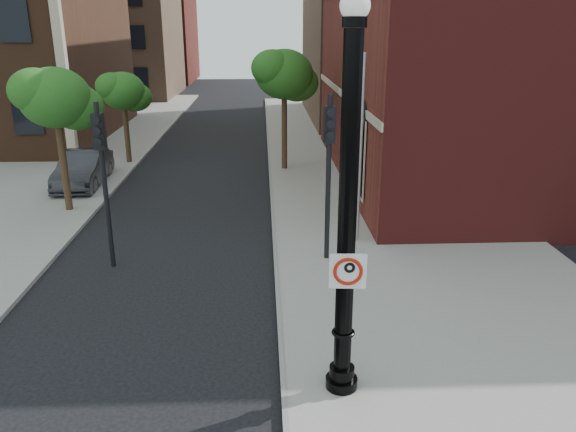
{
  "coord_description": "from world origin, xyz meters",
  "views": [
    {
      "loc": [
        1.75,
        -8.89,
        6.13
      ],
      "look_at": [
        2.25,
        2.0,
        2.4
      ],
      "focal_mm": 35.0,
      "sensor_mm": 36.0,
      "label": 1
    }
  ],
  "objects_px": {
    "parked_car": "(83,169)",
    "traffic_signal_right": "(329,153)",
    "traffic_signal_left": "(102,159)",
    "lamppost": "(347,230)",
    "no_parking_sign": "(348,271)"
  },
  "relations": [
    {
      "from": "parked_car",
      "to": "traffic_signal_right",
      "type": "xyz_separation_m",
      "value": [
        8.82,
        -7.98,
        2.33
      ]
    },
    {
      "from": "traffic_signal_left",
      "to": "traffic_signal_right",
      "type": "height_order",
      "value": "traffic_signal_right"
    },
    {
      "from": "parked_car",
      "to": "traffic_signal_right",
      "type": "height_order",
      "value": "traffic_signal_right"
    },
    {
      "from": "lamppost",
      "to": "no_parking_sign",
      "type": "relative_size",
      "value": 10.99
    },
    {
      "from": "parked_car",
      "to": "traffic_signal_right",
      "type": "relative_size",
      "value": 0.95
    },
    {
      "from": "traffic_signal_right",
      "to": "parked_car",
      "type": "bearing_deg",
      "value": 135.23
    },
    {
      "from": "no_parking_sign",
      "to": "parked_car",
      "type": "xyz_separation_m",
      "value": [
        -8.46,
        13.88,
        -1.71
      ]
    },
    {
      "from": "parked_car",
      "to": "traffic_signal_right",
      "type": "bearing_deg",
      "value": -44.18
    },
    {
      "from": "traffic_signal_left",
      "to": "parked_car",
      "type": "bearing_deg",
      "value": 113.64
    },
    {
      "from": "no_parking_sign",
      "to": "parked_car",
      "type": "bearing_deg",
      "value": 125.52
    },
    {
      "from": "no_parking_sign",
      "to": "parked_car",
      "type": "relative_size",
      "value": 0.14
    },
    {
      "from": "traffic_signal_left",
      "to": "lamppost",
      "type": "bearing_deg",
      "value": -44.13
    },
    {
      "from": "lamppost",
      "to": "traffic_signal_left",
      "type": "height_order",
      "value": "lamppost"
    },
    {
      "from": "lamppost",
      "to": "traffic_signal_left",
      "type": "xyz_separation_m",
      "value": [
        -5.36,
        5.69,
        -0.12
      ]
    },
    {
      "from": "lamppost",
      "to": "traffic_signal_right",
      "type": "bearing_deg",
      "value": 86.25
    }
  ]
}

